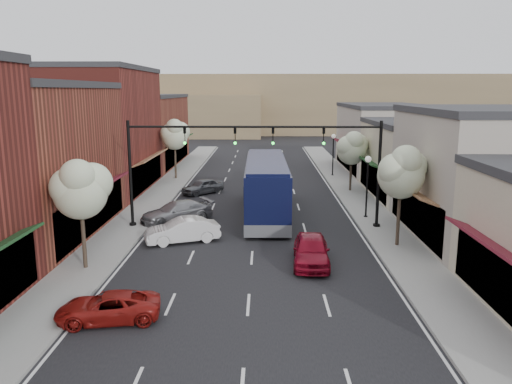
{
  "coord_description": "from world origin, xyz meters",
  "views": [
    {
      "loc": [
        0.65,
        -23.61,
        8.85
      ],
      "look_at": [
        0.11,
        8.99,
        2.2
      ],
      "focal_mm": 35.0,
      "sensor_mm": 36.0,
      "label": 1
    }
  ],
  "objects_px": {
    "lamp_post_near": "(367,177)",
    "tree_left_far": "(175,134)",
    "parked_car_b": "(182,230)",
    "coach_bus": "(266,186)",
    "tree_right_far": "(352,147)",
    "tree_left_near": "(81,188)",
    "parked_car_c": "(177,212)",
    "signal_mast_left": "(166,158)",
    "parked_car_d": "(203,186)",
    "red_hatchback": "(311,250)",
    "parked_car_a": "(108,307)",
    "tree_right_near": "(402,171)",
    "lamp_post_far": "(333,148)",
    "signal_mast_right": "(342,158)"
  },
  "relations": [
    {
      "from": "lamp_post_near",
      "to": "signal_mast_right",
      "type": "bearing_deg",
      "value": -131.05
    },
    {
      "from": "parked_car_d",
      "to": "signal_mast_left",
      "type": "bearing_deg",
      "value": -49.0
    },
    {
      "from": "parked_car_d",
      "to": "lamp_post_near",
      "type": "bearing_deg",
      "value": 11.98
    },
    {
      "from": "tree_left_far",
      "to": "parked_car_d",
      "type": "distance_m",
      "value": 8.83
    },
    {
      "from": "signal_mast_right",
      "to": "tree_right_far",
      "type": "height_order",
      "value": "signal_mast_right"
    },
    {
      "from": "tree_left_near",
      "to": "parked_car_a",
      "type": "xyz_separation_m",
      "value": [
        2.83,
        -5.51,
        -3.66
      ]
    },
    {
      "from": "signal_mast_left",
      "to": "tree_right_far",
      "type": "xyz_separation_m",
      "value": [
        13.97,
        11.95,
        -0.63
      ]
    },
    {
      "from": "lamp_post_far",
      "to": "parked_car_c",
      "type": "xyz_separation_m",
      "value": [
        -13.12,
        -18.71,
        -2.28
      ]
    },
    {
      "from": "signal_mast_right",
      "to": "signal_mast_left",
      "type": "height_order",
      "value": "same"
    },
    {
      "from": "signal_mast_left",
      "to": "coach_bus",
      "type": "distance_m",
      "value": 7.79
    },
    {
      "from": "lamp_post_far",
      "to": "red_hatchback",
      "type": "bearing_deg",
      "value": -99.91
    },
    {
      "from": "red_hatchback",
      "to": "signal_mast_right",
      "type": "bearing_deg",
      "value": 73.7
    },
    {
      "from": "signal_mast_left",
      "to": "parked_car_c",
      "type": "height_order",
      "value": "signal_mast_left"
    },
    {
      "from": "tree_left_far",
      "to": "parked_car_d",
      "type": "height_order",
      "value": "tree_left_far"
    },
    {
      "from": "tree_left_near",
      "to": "tree_left_far",
      "type": "height_order",
      "value": "tree_left_far"
    },
    {
      "from": "tree_left_far",
      "to": "signal_mast_left",
      "type": "bearing_deg",
      "value": -81.65
    },
    {
      "from": "tree_right_far",
      "to": "lamp_post_far",
      "type": "xyz_separation_m",
      "value": [
        -0.55,
        8.06,
        -0.99
      ]
    },
    {
      "from": "parked_car_b",
      "to": "parked_car_c",
      "type": "xyz_separation_m",
      "value": [
        -1.12,
        4.5,
        0.0
      ]
    },
    {
      "from": "parked_car_d",
      "to": "parked_car_b",
      "type": "bearing_deg",
      "value": -42.14
    },
    {
      "from": "parked_car_b",
      "to": "coach_bus",
      "type": "bearing_deg",
      "value": 123.22
    },
    {
      "from": "parked_car_d",
      "to": "tree_right_near",
      "type": "bearing_deg",
      "value": -3.04
    },
    {
      "from": "signal_mast_right",
      "to": "lamp_post_far",
      "type": "bearing_deg",
      "value": 83.78
    },
    {
      "from": "signal_mast_left",
      "to": "parked_car_c",
      "type": "relative_size",
      "value": 1.65
    },
    {
      "from": "lamp_post_near",
      "to": "tree_left_far",
      "type": "bearing_deg",
      "value": 136.11
    },
    {
      "from": "tree_left_far",
      "to": "lamp_post_near",
      "type": "distance_m",
      "value": 22.33
    },
    {
      "from": "parked_car_c",
      "to": "parked_car_d",
      "type": "distance_m",
      "value": 9.61
    },
    {
      "from": "signal_mast_right",
      "to": "red_hatchback",
      "type": "distance_m",
      "value": 8.36
    },
    {
      "from": "lamp_post_far",
      "to": "parked_car_d",
      "type": "relative_size",
      "value": 1.15
    },
    {
      "from": "parked_car_b",
      "to": "tree_right_far",
      "type": "bearing_deg",
      "value": 119.88
    },
    {
      "from": "tree_right_far",
      "to": "parked_car_a",
      "type": "height_order",
      "value": "tree_right_far"
    },
    {
      "from": "lamp_post_far",
      "to": "red_hatchback",
      "type": "height_order",
      "value": "lamp_post_far"
    },
    {
      "from": "signal_mast_right",
      "to": "signal_mast_left",
      "type": "relative_size",
      "value": 1.0
    },
    {
      "from": "coach_bus",
      "to": "lamp_post_far",
      "type": "bearing_deg",
      "value": 66.21
    },
    {
      "from": "lamp_post_far",
      "to": "parked_car_c",
      "type": "bearing_deg",
      "value": -125.04
    },
    {
      "from": "tree_left_far",
      "to": "parked_car_a",
      "type": "distance_m",
      "value": 31.89
    },
    {
      "from": "tree_right_far",
      "to": "tree_left_near",
      "type": "height_order",
      "value": "tree_left_near"
    },
    {
      "from": "tree_left_near",
      "to": "lamp_post_near",
      "type": "xyz_separation_m",
      "value": [
        16.05,
        10.56,
        -1.22
      ]
    },
    {
      "from": "tree_left_near",
      "to": "tree_left_far",
      "type": "xyz_separation_m",
      "value": [
        -0.0,
        26.0,
        0.38
      ]
    },
    {
      "from": "signal_mast_left",
      "to": "parked_car_c",
      "type": "distance_m",
      "value": 4.12
    },
    {
      "from": "tree_left_near",
      "to": "parked_car_c",
      "type": "relative_size",
      "value": 1.14
    },
    {
      "from": "tree_left_far",
      "to": "parked_car_c",
      "type": "xyz_separation_m",
      "value": [
        2.93,
        -16.65,
        -3.88
      ]
    },
    {
      "from": "red_hatchback",
      "to": "parked_car_d",
      "type": "height_order",
      "value": "red_hatchback"
    },
    {
      "from": "tree_left_near",
      "to": "coach_bus",
      "type": "relative_size",
      "value": 0.43
    },
    {
      "from": "tree_right_near",
      "to": "parked_car_c",
      "type": "bearing_deg",
      "value": 158.62
    },
    {
      "from": "parked_car_a",
      "to": "signal_mast_right",
      "type": "bearing_deg",
      "value": 131.52
    },
    {
      "from": "tree_left_far",
      "to": "tree_right_near",
      "type": "bearing_deg",
      "value": -52.96
    },
    {
      "from": "signal_mast_left",
      "to": "tree_left_far",
      "type": "xyz_separation_m",
      "value": [
        -2.63,
        17.95,
        -0.02
      ]
    },
    {
      "from": "tree_right_near",
      "to": "tree_left_near",
      "type": "distance_m",
      "value": 17.08
    },
    {
      "from": "tree_right_far",
      "to": "parked_car_b",
      "type": "xyz_separation_m",
      "value": [
        -12.55,
        -15.15,
        -3.27
      ]
    },
    {
      "from": "red_hatchback",
      "to": "lamp_post_near",
      "type": "bearing_deg",
      "value": 67.22
    }
  ]
}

